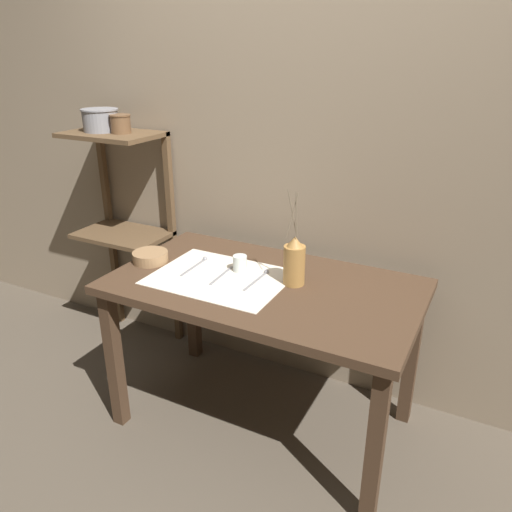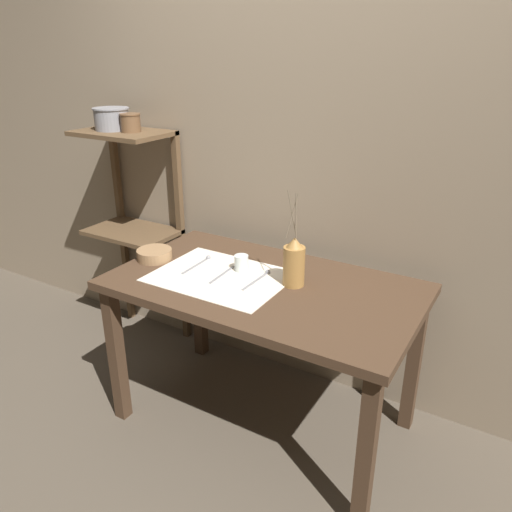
# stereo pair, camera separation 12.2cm
# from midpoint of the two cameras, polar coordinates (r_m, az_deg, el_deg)

# --- Properties ---
(ground_plane) EXTENTS (12.00, 12.00, 0.00)m
(ground_plane) POSITION_cam_midpoint_polar(r_m,az_deg,el_deg) (2.63, -0.60, -18.14)
(ground_plane) COLOR brown
(stone_wall_back) EXTENTS (7.00, 0.06, 2.40)m
(stone_wall_back) POSITION_cam_midpoint_polar(r_m,az_deg,el_deg) (2.49, 4.75, 10.65)
(stone_wall_back) COLOR gray
(stone_wall_back) RESTS_ON ground_plane
(wooden_table) EXTENTS (1.36, 0.78, 0.76)m
(wooden_table) POSITION_cam_midpoint_polar(r_m,az_deg,el_deg) (2.25, -0.67, -5.24)
(wooden_table) COLOR #422D1E
(wooden_table) RESTS_ON ground_plane
(wooden_shelf_unit) EXTENTS (0.52, 0.34, 1.30)m
(wooden_shelf_unit) POSITION_cam_midpoint_polar(r_m,az_deg,el_deg) (2.99, -15.95, 5.98)
(wooden_shelf_unit) COLOR brown
(wooden_shelf_unit) RESTS_ON ground_plane
(linen_cloth) EXTENTS (0.60, 0.46, 0.00)m
(linen_cloth) POSITION_cam_midpoint_polar(r_m,az_deg,el_deg) (2.26, -5.67, -2.44)
(linen_cloth) COLOR beige
(linen_cloth) RESTS_ON wooden_table
(pitcher_with_flowers) EXTENTS (0.09, 0.09, 0.42)m
(pitcher_with_flowers) POSITION_cam_midpoint_polar(r_m,az_deg,el_deg) (2.16, 2.77, -0.72)
(pitcher_with_flowers) COLOR olive
(pitcher_with_flowers) RESTS_ON wooden_table
(wooden_bowl) EXTENTS (0.17, 0.17, 0.05)m
(wooden_bowl) POSITION_cam_midpoint_polar(r_m,az_deg,el_deg) (2.47, -13.37, -0.11)
(wooden_bowl) COLOR #8E6B47
(wooden_bowl) RESTS_ON wooden_table
(glass_tumbler_near) EXTENTS (0.07, 0.07, 0.07)m
(glass_tumbler_near) POSITION_cam_midpoint_polar(r_m,az_deg,el_deg) (2.30, -3.37, -0.85)
(glass_tumbler_near) COLOR silver
(glass_tumbler_near) RESTS_ON wooden_table
(spoon_inner) EXTENTS (0.02, 0.22, 0.02)m
(spoon_inner) POSITION_cam_midpoint_polar(r_m,az_deg,el_deg) (2.41, -7.83, -0.74)
(spoon_inner) COLOR gray
(spoon_inner) RESTS_ON wooden_table
(fork_inner) EXTENTS (0.02, 0.21, 0.00)m
(fork_inner) POSITION_cam_midpoint_polar(r_m,az_deg,el_deg) (2.27, -5.50, -2.23)
(fork_inner) COLOR gray
(fork_inner) RESTS_ON wooden_table
(spoon_outer) EXTENTS (0.02, 0.22, 0.02)m
(spoon_outer) POSITION_cam_midpoint_polar(r_m,az_deg,el_deg) (2.26, -0.84, -2.27)
(spoon_outer) COLOR gray
(spoon_outer) RESTS_ON wooden_table
(metal_pot_large) EXTENTS (0.20, 0.20, 0.12)m
(metal_pot_large) POSITION_cam_midpoint_polar(r_m,az_deg,el_deg) (2.91, -18.56, 14.58)
(metal_pot_large) COLOR gray
(metal_pot_large) RESTS_ON wooden_shelf_unit
(metal_pot_small) EXTENTS (0.11, 0.11, 0.10)m
(metal_pot_small) POSITION_cam_midpoint_polar(r_m,az_deg,el_deg) (2.82, -16.48, 14.35)
(metal_pot_small) COLOR brown
(metal_pot_small) RESTS_ON wooden_shelf_unit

